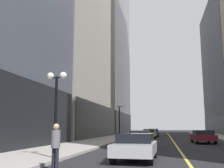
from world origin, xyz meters
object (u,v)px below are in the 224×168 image
Objects in this scene: pedestrian_in_grey_suit at (56,143)px; street_lamp_left_far at (119,114)px; car_maroon at (203,136)px; street_lamp_left_near at (56,95)px; car_navy at (140,138)px; car_blue at (153,132)px; car_silver at (136,146)px; car_yellow at (150,133)px.

street_lamp_left_far is at bearing 93.29° from pedestrian_in_grey_suit.
pedestrian_in_grey_suit is (-7.91, -18.43, 0.31)m from car_maroon.
pedestrian_in_grey_suit is 0.40× the size of street_lamp_left_near.
street_lamp_left_far is at bearing 107.80° from car_navy.
car_blue is at bearing 107.40° from car_maroon.
street_lamp_left_near is at bearing 114.00° from pedestrian_in_grey_suit.
car_silver and car_maroon have the same top height.
street_lamp_left_near is at bearing -97.36° from car_yellow.
car_maroon and car_yellow have the same top height.
pedestrian_in_grey_suit is at bearing -113.23° from car_maroon.
car_maroon is 0.99× the size of car_blue.
car_silver is at bearing 12.14° from street_lamp_left_near.
street_lamp_left_near is 19.73m from street_lamp_left_far.
car_navy is 2.57× the size of pedestrian_in_grey_suit.
car_maroon is 12.03m from car_yellow.
street_lamp_left_near reaches higher than pedestrian_in_grey_suit.
car_maroon is 10.44m from street_lamp_left_far.
street_lamp_left_far is at bearing -104.90° from car_blue.
car_navy and car_maroon have the same top height.
street_lamp_left_far reaches higher than car_yellow.
pedestrian_in_grey_suit is (-2.06, -28.94, 0.32)m from car_yellow.
car_silver and car_blue have the same top height.
street_lamp_left_far reaches higher than car_blue.
street_lamp_left_near is (-3.46, -8.96, 2.54)m from car_navy.
street_lamp_left_near is (-3.62, -33.33, 2.54)m from car_blue.
car_maroon and car_blue have the same top height.
street_lamp_left_near reaches higher than car_maroon.
pedestrian_in_grey_suit is (-2.16, -11.88, 0.31)m from car_navy.
car_navy is 12.08m from pedestrian_in_grey_suit.
car_silver is 2.32× the size of pedestrian_in_grey_suit.
street_lamp_left_far is (0.00, 19.73, 0.00)m from street_lamp_left_near.
car_maroon is at bearing -72.60° from car_blue.
car_maroon is 2.41× the size of pedestrian_in_grey_suit.
car_silver is at bearing 55.02° from pedestrian_in_grey_suit.
pedestrian_in_grey_suit is at bearing -94.07° from car_yellow.
street_lamp_left_near is at bearing -90.00° from street_lamp_left_far.
street_lamp_left_near reaches higher than car_yellow.
street_lamp_left_near is at bearing -96.20° from car_blue.
street_lamp_left_far reaches higher than car_silver.
street_lamp_left_far is at bearing 155.37° from car_maroon.
car_silver is 1.00× the size of car_yellow.
car_navy is at bearing -131.32° from car_maroon.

